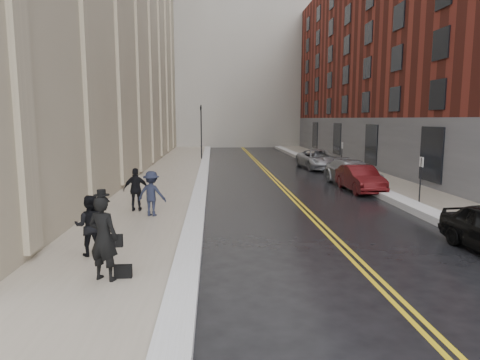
{
  "coord_description": "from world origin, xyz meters",
  "views": [
    {
      "loc": [
        -1.48,
        -10.64,
        3.94
      ],
      "look_at": [
        -0.46,
        5.58,
        1.6
      ],
      "focal_mm": 32.0,
      "sensor_mm": 36.0,
      "label": 1
    }
  ],
  "objects": [
    {
      "name": "lane_stripe_a",
      "position": [
        2.38,
        16.0,
        0.0
      ],
      "size": [
        0.12,
        64.0,
        0.01
      ],
      "primitive_type": "cube",
      "color": "gold",
      "rests_on": "ground"
    },
    {
      "name": "car_maroon",
      "position": [
        6.49,
        11.93,
        0.71
      ],
      "size": [
        1.61,
        4.33,
        1.41
      ],
      "primitive_type": "imported",
      "rotation": [
        0.0,
        0.0,
        0.03
      ],
      "color": "#420B0D",
      "rests_on": "ground"
    },
    {
      "name": "building_right",
      "position": [
        17.5,
        23.0,
        9.0
      ],
      "size": [
        14.0,
        50.0,
        18.0
      ],
      "primitive_type": "cube",
      "color": "maroon",
      "rests_on": "ground"
    },
    {
      "name": "sidewalk_left",
      "position": [
        -4.5,
        16.0,
        0.07
      ],
      "size": [
        4.0,
        64.0,
        0.15
      ],
      "primitive_type": "cube",
      "color": "gray",
      "rests_on": "ground"
    },
    {
      "name": "pedestrian_b",
      "position": [
        -3.9,
        6.0,
        1.03
      ],
      "size": [
        1.28,
        0.95,
        1.77
      ],
      "primitive_type": "imported",
      "rotation": [
        0.0,
        0.0,
        2.86
      ],
      "color": "#1A1E2F",
      "rests_on": "sidewalk_left"
    },
    {
      "name": "sidewalk_right",
      "position": [
        9.0,
        16.0,
        0.07
      ],
      "size": [
        3.0,
        64.0,
        0.15
      ],
      "primitive_type": "cube",
      "color": "gray",
      "rests_on": "ground"
    },
    {
      "name": "parking_sign_near",
      "position": [
        7.9,
        8.0,
        1.36
      ],
      "size": [
        0.06,
        0.35,
        2.23
      ],
      "color": "black",
      "rests_on": "ground"
    },
    {
      "name": "ground",
      "position": [
        0.0,
        0.0,
        0.0
      ],
      "size": [
        160.0,
        160.0,
        0.0
      ],
      "primitive_type": "plane",
      "color": "black",
      "rests_on": "ground"
    },
    {
      "name": "tower_far_right",
      "position": [
        14.0,
        66.0,
        22.0
      ],
      "size": [
        22.0,
        18.0,
        44.0
      ],
      "primitive_type": "cube",
      "color": "slate",
      "rests_on": "ground"
    },
    {
      "name": "traffic_signal",
      "position": [
        -2.6,
        30.0,
        3.08
      ],
      "size": [
        0.18,
        0.15,
        5.2
      ],
      "color": "black",
      "rests_on": "ground"
    },
    {
      "name": "snow_ridge_right",
      "position": [
        7.15,
        16.0,
        0.15
      ],
      "size": [
        0.85,
        60.8,
        0.3
      ],
      "primitive_type": "cube",
      "color": "silver",
      "rests_on": "ground"
    },
    {
      "name": "lane_stripe_b",
      "position": [
        2.62,
        16.0,
        0.0
      ],
      "size": [
        0.12,
        64.0,
        0.01
      ],
      "primitive_type": "cube",
      "color": "gold",
      "rests_on": "ground"
    },
    {
      "name": "parking_sign_far",
      "position": [
        7.9,
        20.0,
        1.36
      ],
      "size": [
        0.06,
        0.35,
        2.23
      ],
      "color": "black",
      "rests_on": "ground"
    },
    {
      "name": "car_silver_far",
      "position": [
        6.8,
        22.52,
        0.75
      ],
      "size": [
        2.83,
        5.53,
        1.49
      ],
      "primitive_type": "imported",
      "rotation": [
        0.0,
        0.0,
        0.07
      ],
      "color": "#A2A3AA",
      "rests_on": "ground"
    },
    {
      "name": "pedestrian_main",
      "position": [
        -4.07,
        -0.76,
        1.17
      ],
      "size": [
        0.87,
        0.73,
        2.04
      ],
      "primitive_type": "imported",
      "rotation": [
        0.0,
        0.0,
        2.76
      ],
      "color": "black",
      "rests_on": "sidewalk_left"
    },
    {
      "name": "pedestrian_c",
      "position": [
        -4.67,
        6.97,
        1.04
      ],
      "size": [
        1.07,
        0.5,
        1.78
      ],
      "primitive_type": "imported",
      "rotation": [
        0.0,
        0.0,
        3.21
      ],
      "color": "black",
      "rests_on": "sidewalk_left"
    },
    {
      "name": "car_silver_near",
      "position": [
        6.8,
        14.17,
        0.74
      ],
      "size": [
        2.68,
        5.33,
        1.49
      ],
      "primitive_type": "imported",
      "rotation": [
        0.0,
        0.0,
        0.12
      ],
      "color": "#97989E",
      "rests_on": "ground"
    },
    {
      "name": "snow_ridge_left",
      "position": [
        -2.2,
        16.0,
        0.13
      ],
      "size": [
        0.7,
        60.8,
        0.26
      ],
      "primitive_type": "cube",
      "color": "silver",
      "rests_on": "ground"
    },
    {
      "name": "pedestrian_a",
      "position": [
        -4.92,
        1.15,
        1.0
      ],
      "size": [
        0.89,
        0.72,
        1.7
      ],
      "primitive_type": "imported",
      "rotation": [
        0.0,
        0.0,
        3.24
      ],
      "color": "black",
      "rests_on": "sidewalk_left"
    }
  ]
}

